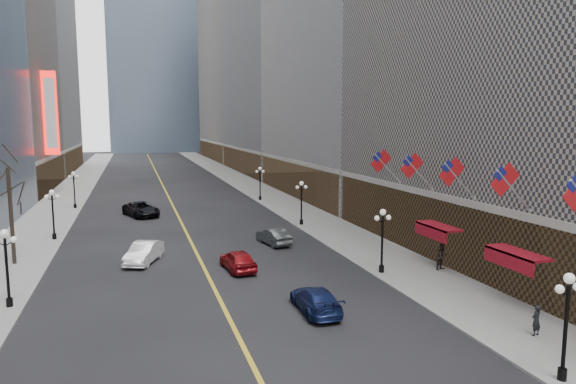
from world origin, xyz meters
TOP-DOWN VIEW (x-y plane):
  - sidewalk_east at (14.00, 70.00)m, footprint 6.00×230.00m
  - sidewalk_west at (-14.00, 70.00)m, footprint 6.00×230.00m
  - lane_line at (0.00, 80.00)m, footprint 0.25×200.00m
  - bldg_east_c at (29.88, 106.00)m, footprint 26.60×40.60m
  - bldg_east_d at (29.90, 149.00)m, footprint 26.60×46.60m
  - streetlamp_east_0 at (11.80, 14.00)m, footprint 1.26×0.44m
  - streetlamp_east_1 at (11.80, 30.00)m, footprint 1.26×0.44m
  - streetlamp_east_2 at (11.80, 48.00)m, footprint 1.26×0.44m
  - streetlamp_east_3 at (11.80, 66.00)m, footprint 1.26×0.44m
  - streetlamp_west_1 at (-11.80, 30.00)m, footprint 1.26×0.44m
  - streetlamp_west_2 at (-11.80, 48.00)m, footprint 1.26×0.44m
  - streetlamp_west_3 at (-11.80, 66.00)m, footprint 1.26×0.44m
  - flag_2 at (15.31, 22.00)m, footprint 2.87×0.12m
  - flag_3 at (15.31, 27.00)m, footprint 2.87×0.12m
  - flag_4 at (15.31, 32.00)m, footprint 2.87×0.12m
  - flag_5 at (15.31, 37.00)m, footprint 2.87×0.12m
  - awning_b at (16.11, 22.00)m, footprint 1.40×4.00m
  - awning_c at (16.11, 30.00)m, footprint 1.40×4.00m
  - theatre_marquee at (-15.88, 80.00)m, footprint 2.00×0.55m
  - tree_west_far at (-13.50, 40.00)m, footprint 3.60×3.60m
  - car_nb_mid at (-4.19, 37.99)m, footprint 3.28×5.07m
  - car_nb_far at (-4.03, 58.50)m, footprint 4.58×6.50m
  - car_sb_near at (4.89, 24.54)m, footprint 2.02×4.85m
  - car_sb_mid at (2.29, 33.94)m, footprint 2.27×4.64m
  - car_sb_far at (6.87, 40.89)m, footprint 2.33×4.55m
  - ped_ne_corner at (14.08, 17.95)m, footprint 0.66×0.55m
  - ped_east_walk at (16.24, 29.31)m, footprint 1.05×0.80m

SIDE VIEW (x-z plane):
  - lane_line at x=0.00m, z-range 0.00..0.02m
  - sidewalk_east at x=14.00m, z-range 0.00..0.15m
  - sidewalk_west at x=-14.00m, z-range 0.00..0.15m
  - car_sb_near at x=4.89m, z-range 0.00..1.40m
  - car_sb_far at x=6.87m, z-range 0.00..1.43m
  - car_sb_mid at x=2.29m, z-range 0.00..1.52m
  - car_nb_mid at x=-4.19m, z-range 0.00..1.58m
  - car_nb_far at x=-4.03m, z-range 0.00..1.65m
  - ped_ne_corner at x=14.08m, z-range 0.15..1.71m
  - ped_east_walk at x=16.24m, z-range 0.15..2.07m
  - streetlamp_east_0 at x=11.80m, z-range 0.64..5.16m
  - streetlamp_east_1 at x=11.80m, z-range 0.64..5.16m
  - streetlamp_east_2 at x=11.80m, z-range 0.64..5.16m
  - streetlamp_east_3 at x=11.80m, z-range 0.64..5.16m
  - streetlamp_west_1 at x=-11.80m, z-range 0.64..5.16m
  - streetlamp_west_2 at x=-11.80m, z-range 0.64..5.16m
  - streetlamp_west_3 at x=-11.80m, z-range 0.64..5.16m
  - awning_b at x=16.11m, z-range 2.62..3.54m
  - awning_c at x=16.11m, z-range 2.62..3.54m
  - tree_west_far at x=-13.50m, z-range 2.28..10.20m
  - flag_2 at x=15.31m, z-range 5.85..8.72m
  - flag_3 at x=15.31m, z-range 5.85..8.72m
  - flag_4 at x=15.31m, z-range 5.85..8.72m
  - flag_5 at x=15.31m, z-range 5.85..8.72m
  - theatre_marquee at x=-15.88m, z-range 6.00..18.00m
  - bldg_east_c at x=29.88m, z-range -0.22..48.58m
  - bldg_east_d at x=29.90m, z-range -0.23..62.57m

